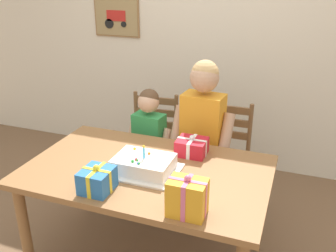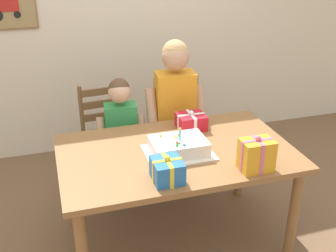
{
  "view_description": "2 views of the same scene",
  "coord_description": "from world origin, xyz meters",
  "px_view_note": "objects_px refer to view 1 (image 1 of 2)",
  "views": [
    {
      "loc": [
        0.86,
        -1.94,
        1.93
      ],
      "look_at": [
        0.1,
        0.13,
        1.0
      ],
      "focal_mm": 39.97,
      "sensor_mm": 36.0,
      "label": 1
    },
    {
      "loc": [
        -0.77,
        -2.35,
        2.09
      ],
      "look_at": [
        -0.03,
        0.09,
        0.89
      ],
      "focal_mm": 44.79,
      "sensor_mm": 36.0,
      "label": 2
    }
  ],
  "objects_px": {
    "gift_box_beside_cake": "(192,147)",
    "child_older": "(202,127)",
    "chair_right": "(222,158)",
    "chair_left": "(152,146)",
    "birthday_cake": "(144,165)",
    "child_younger": "(149,138)",
    "gift_box_red_large": "(187,198)",
    "gift_box_corner_small": "(97,180)",
    "dining_table": "(147,181)"
  },
  "relations": [
    {
      "from": "gift_box_beside_cake",
      "to": "child_older",
      "type": "height_order",
      "value": "child_older"
    },
    {
      "from": "child_older",
      "to": "chair_right",
      "type": "bearing_deg",
      "value": 59.32
    },
    {
      "from": "chair_left",
      "to": "birthday_cake",
      "type": "bearing_deg",
      "value": -69.88
    },
    {
      "from": "birthday_cake",
      "to": "child_younger",
      "type": "relative_size",
      "value": 0.41
    },
    {
      "from": "gift_box_red_large",
      "to": "chair_right",
      "type": "distance_m",
      "value": 1.28
    },
    {
      "from": "child_older",
      "to": "child_younger",
      "type": "xyz_separation_m",
      "value": [
        -0.45,
        0.0,
        -0.16
      ]
    },
    {
      "from": "gift_box_beside_cake",
      "to": "chair_right",
      "type": "relative_size",
      "value": 0.23
    },
    {
      "from": "gift_box_beside_cake",
      "to": "gift_box_corner_small",
      "type": "bearing_deg",
      "value": -120.75
    },
    {
      "from": "birthday_cake",
      "to": "child_older",
      "type": "xyz_separation_m",
      "value": [
        0.19,
        0.68,
        0.02
      ]
    },
    {
      "from": "child_younger",
      "to": "chair_left",
      "type": "bearing_deg",
      "value": 108.42
    },
    {
      "from": "gift_box_red_large",
      "to": "chair_right",
      "type": "height_order",
      "value": "gift_box_red_large"
    },
    {
      "from": "gift_box_corner_small",
      "to": "gift_box_red_large",
      "type": "bearing_deg",
      "value": -4.13
    },
    {
      "from": "gift_box_corner_small",
      "to": "chair_right",
      "type": "distance_m",
      "value": 1.32
    },
    {
      "from": "gift_box_red_large",
      "to": "chair_right",
      "type": "bearing_deg",
      "value": 93.31
    },
    {
      "from": "dining_table",
      "to": "child_younger",
      "type": "distance_m",
      "value": 0.68
    },
    {
      "from": "gift_box_beside_cake",
      "to": "birthday_cake",
      "type": "bearing_deg",
      "value": -121.33
    },
    {
      "from": "birthday_cake",
      "to": "gift_box_corner_small",
      "type": "relative_size",
      "value": 2.27
    },
    {
      "from": "chair_left",
      "to": "dining_table",
      "type": "bearing_deg",
      "value": -69.04
    },
    {
      "from": "birthday_cake",
      "to": "chair_right",
      "type": "distance_m",
      "value": 1.0
    },
    {
      "from": "gift_box_red_large",
      "to": "child_older",
      "type": "height_order",
      "value": "child_older"
    },
    {
      "from": "birthday_cake",
      "to": "child_younger",
      "type": "distance_m",
      "value": 0.74
    },
    {
      "from": "chair_right",
      "to": "child_older",
      "type": "height_order",
      "value": "child_older"
    },
    {
      "from": "birthday_cake",
      "to": "chair_right",
      "type": "xyz_separation_m",
      "value": [
        0.32,
        0.89,
        -0.33
      ]
    },
    {
      "from": "gift_box_corner_small",
      "to": "chair_right",
      "type": "bearing_deg",
      "value": 67.66
    },
    {
      "from": "birthday_cake",
      "to": "dining_table",
      "type": "bearing_deg",
      "value": 92.87
    },
    {
      "from": "chair_right",
      "to": "chair_left",
      "type": "bearing_deg",
      "value": -179.98
    },
    {
      "from": "child_younger",
      "to": "gift_box_beside_cake",
      "type": "bearing_deg",
      "value": -35.8
    },
    {
      "from": "dining_table",
      "to": "child_older",
      "type": "bearing_deg",
      "value": 72.96
    },
    {
      "from": "gift_box_beside_cake",
      "to": "chair_left",
      "type": "height_order",
      "value": "chair_left"
    },
    {
      "from": "dining_table",
      "to": "chair_left",
      "type": "bearing_deg",
      "value": 110.96
    },
    {
      "from": "birthday_cake",
      "to": "child_younger",
      "type": "xyz_separation_m",
      "value": [
        -0.26,
        0.68,
        -0.15
      ]
    },
    {
      "from": "dining_table",
      "to": "gift_box_corner_small",
      "type": "relative_size",
      "value": 8.05
    },
    {
      "from": "gift_box_corner_small",
      "to": "child_older",
      "type": "bearing_deg",
      "value": 69.64
    },
    {
      "from": "chair_right",
      "to": "gift_box_beside_cake",
      "type": "bearing_deg",
      "value": -101.19
    },
    {
      "from": "gift_box_red_large",
      "to": "birthday_cake",
      "type": "bearing_deg",
      "value": 139.77
    },
    {
      "from": "chair_left",
      "to": "child_older",
      "type": "height_order",
      "value": "child_older"
    },
    {
      "from": "birthday_cake",
      "to": "child_younger",
      "type": "bearing_deg",
      "value": 110.64
    },
    {
      "from": "chair_right",
      "to": "gift_box_corner_small",
      "type": "bearing_deg",
      "value": -112.34
    },
    {
      "from": "gift_box_corner_small",
      "to": "chair_left",
      "type": "relative_size",
      "value": 0.21
    },
    {
      "from": "dining_table",
      "to": "gift_box_red_large",
      "type": "xyz_separation_m",
      "value": [
        0.39,
        -0.37,
        0.19
      ]
    },
    {
      "from": "gift_box_beside_cake",
      "to": "chair_right",
      "type": "distance_m",
      "value": 0.65
    },
    {
      "from": "dining_table",
      "to": "gift_box_red_large",
      "type": "height_order",
      "value": "gift_box_red_large"
    },
    {
      "from": "chair_left",
      "to": "child_older",
      "type": "xyz_separation_m",
      "value": [
        0.52,
        -0.21,
        0.34
      ]
    },
    {
      "from": "birthday_cake",
      "to": "gift_box_corner_small",
      "type": "bearing_deg",
      "value": -120.05
    },
    {
      "from": "dining_table",
      "to": "child_older",
      "type": "relative_size",
      "value": 1.17
    },
    {
      "from": "chair_left",
      "to": "child_younger",
      "type": "bearing_deg",
      "value": -71.58
    },
    {
      "from": "chair_right",
      "to": "child_older",
      "type": "distance_m",
      "value": 0.42
    },
    {
      "from": "gift_box_beside_cake",
      "to": "chair_left",
      "type": "distance_m",
      "value": 0.83
    },
    {
      "from": "dining_table",
      "to": "chair_right",
      "type": "bearing_deg",
      "value": 69.28
    },
    {
      "from": "chair_left",
      "to": "chair_right",
      "type": "height_order",
      "value": "same"
    }
  ]
}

